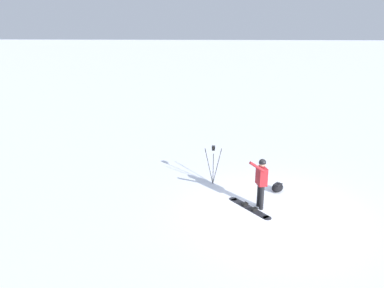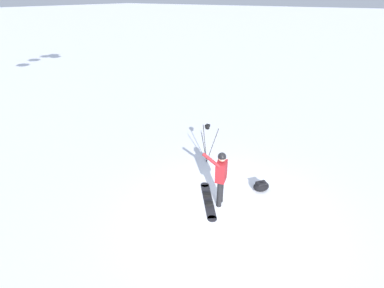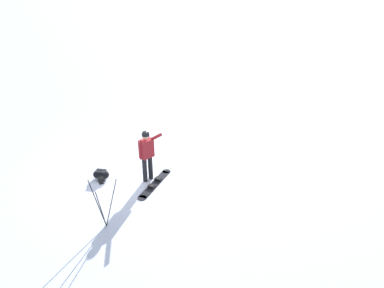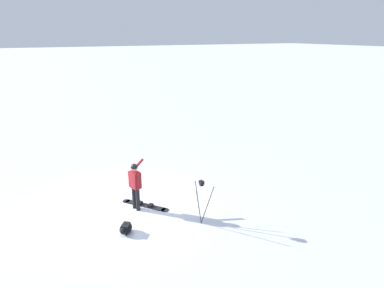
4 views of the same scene
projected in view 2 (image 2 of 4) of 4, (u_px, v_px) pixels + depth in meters
The scene contains 5 objects.
ground_plane at pixel (228, 213), 8.22m from camera, with size 300.00×300.00×0.00m, color white.
snowboarder at pixel (221, 174), 8.14m from camera, with size 0.63×0.60×1.70m.
snowboard at pixel (208, 200), 8.69m from camera, with size 1.24×1.51×0.10m.
gear_bag_large at pixel (261, 186), 9.09m from camera, with size 0.59×0.62×0.30m.
camera_tripod at pixel (207, 136), 10.24m from camera, with size 0.65×0.66×1.47m.
Camera 2 is at (-2.71, 5.94, 5.44)m, focal length 27.70 mm.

